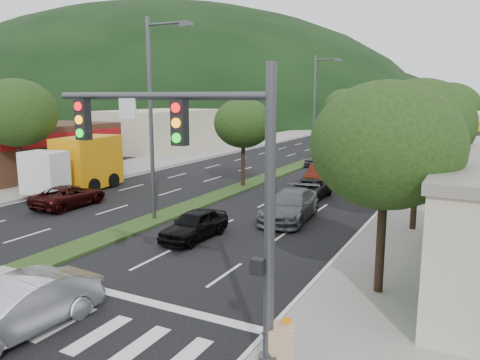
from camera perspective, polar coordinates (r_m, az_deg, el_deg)
The scene contains 28 objects.
ground at distance 19.05m, azimuth -25.51°, elevation -10.11°, with size 160.00×160.00×0.00m, color black.
sidewalk_right at distance 36.13m, azimuth 23.72°, elevation -0.52°, with size 5.00×90.00×0.15m, color gray.
sidewalk_left at distance 45.40m, azimuth -10.29°, elevation 2.23°, with size 6.00×90.00×0.15m, color gray.
median at distance 41.66m, azimuth 6.65°, elevation 1.60°, with size 1.60×56.00×0.12m, color #1F3B15.
traffic_signal at distance 10.69m, azimuth -4.12°, elevation 1.28°, with size 6.12×0.40×7.00m.
shop_left at distance 41.96m, azimuth -24.77°, elevation 3.46°, with size 10.15×12.00×4.00m.
bldg_left_far at distance 55.90m, azimuth -9.61°, elevation 6.04°, with size 9.00×14.00×4.60m, color beige.
hill_far at distance 153.33m, azimuth -10.78°, elevation 7.76°, with size 176.00×132.00×82.00m, color black.
tree_r_a at distance 14.83m, azimuth 17.39°, elevation 4.04°, with size 4.60×4.60×6.63m.
tree_r_b at distance 22.71m, azimuth 21.04°, elevation 6.39°, with size 4.80×4.80×6.94m.
tree_r_c at distance 30.68m, azimuth 22.76°, elevation 6.58°, with size 4.40×4.40×6.48m.
tree_r_d at distance 40.63m, azimuth 24.04°, elevation 7.82°, with size 5.00×5.00×7.17m.
tree_r_e at distance 50.61m, azimuth 24.75°, elevation 7.76°, with size 4.60×4.60×6.71m.
tree_med_near at distance 32.09m, azimuth 0.39°, elevation 6.93°, with size 4.00×4.00×6.02m.
tree_med_far at distance 56.45m, azimuth 12.62°, elevation 8.73°, with size 4.80×4.80×6.94m.
tree_l_a at distance 33.98m, azimuth -25.60°, elevation 7.39°, with size 5.20×5.20×7.25m.
streetlight_near at distance 23.45m, azimuth -10.45°, elevation 8.34°, with size 2.60×0.25×10.00m.
streetlight_mid at distance 45.84m, azimuth 9.29°, elevation 9.25°, with size 2.60×0.25×10.00m.
sedan_silver at distance 14.16m, azimuth -25.32°, elevation -13.89°, with size 1.59×4.55×1.50m, color #B0B2B8.
suv_maroon at distance 28.53m, azimuth -20.09°, elevation -1.83°, with size 2.09×4.52×1.26m, color black.
car_queue_a at distance 20.95m, azimuth -5.58°, elevation -5.42°, with size 1.55×3.86×1.31m, color black.
car_queue_b at distance 24.10m, azimuth 6.16°, elevation -3.08°, with size 2.15×5.28×1.53m, color #56575C.
car_queue_c at distance 33.88m, azimuth 9.81°, elevation 0.65°, with size 1.53×4.39×1.45m, color #50180D.
car_queue_d at distance 29.00m, azimuth 8.24°, elevation -1.16°, with size 2.01×4.36×1.21m, color black.
car_queue_e at distance 43.10m, azimuth 9.64°, elevation 2.70°, with size 1.70×4.22×1.44m, color #4C4D52.
box_truck at distance 32.75m, azimuth -18.98°, elevation 1.61°, with size 3.56×7.49×3.56m.
motorhome at distance 48.42m, azimuth 20.65°, elevation 4.08°, with size 2.74×8.00×3.04m.
a_frame_sign at distance 11.41m, azimuth 5.07°, elevation -19.10°, with size 0.77×0.82×1.29m.
Camera 1 is at (14.56, -10.53, 6.32)m, focal length 35.00 mm.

